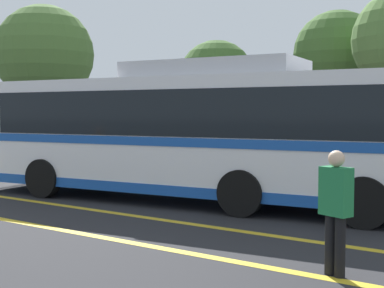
# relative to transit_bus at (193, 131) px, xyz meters

# --- Properties ---
(ground_plane) EXTENTS (220.00, 220.00, 0.00)m
(ground_plane) POSITION_rel_transit_bus_xyz_m (0.78, 0.40, -1.73)
(ground_plane) COLOR #262628
(lane_strip_0) EXTENTS (31.94, 0.20, 0.01)m
(lane_strip_0) POSITION_rel_transit_bus_xyz_m (-0.02, -2.20, -1.73)
(lane_strip_0) COLOR gold
(lane_strip_0) RESTS_ON ground_plane
(lane_strip_1) EXTENTS (31.94, 0.20, 0.01)m
(lane_strip_1) POSITION_rel_transit_bus_xyz_m (-0.02, -4.02, -1.73)
(lane_strip_1) COLOR gold
(lane_strip_1) RESTS_ON ground_plane
(curb_strip) EXTENTS (39.94, 0.36, 0.15)m
(curb_strip) POSITION_rel_transit_bus_xyz_m (-0.02, 6.24, -1.66)
(curb_strip) COLOR #99999E
(curb_strip) RESTS_ON ground_plane
(transit_bus) EXTENTS (12.44, 3.96, 3.41)m
(transit_bus) POSITION_rel_transit_bus_xyz_m (0.00, 0.00, 0.00)
(transit_bus) COLOR white
(transit_bus) RESTS_ON ground_plane
(parked_car_0) EXTENTS (3.96, 1.98, 1.55)m
(parked_car_0) POSITION_rel_transit_bus_xyz_m (-10.64, 5.40, -0.95)
(parked_car_0) COLOR navy
(parked_car_0) RESTS_ON ground_plane
(parked_car_1) EXTENTS (4.91, 2.02, 1.32)m
(parked_car_1) POSITION_rel_transit_bus_xyz_m (-3.92, 4.81, -1.05)
(parked_car_1) COLOR silver
(parked_car_1) RESTS_ON ground_plane
(parked_car_2) EXTENTS (4.15, 2.04, 1.39)m
(parked_car_2) POSITION_rel_transit_bus_xyz_m (1.43, 4.95, -1.03)
(parked_car_2) COLOR maroon
(parked_car_2) RESTS_ON ground_plane
(pedestrian_0) EXTENTS (0.47, 0.35, 1.70)m
(pedestrian_0) POSITION_rel_transit_bus_xyz_m (4.96, -3.85, -0.76)
(pedestrian_0) COLOR black
(pedestrian_0) RESTS_ON ground_plane
(tree_0) EXTENTS (5.14, 5.14, 7.80)m
(tree_0) POSITION_rel_transit_bus_xyz_m (-14.94, 8.07, 3.49)
(tree_0) COLOR #513823
(tree_0) RESTS_ON ground_plane
(tree_1) EXTENTS (3.51, 3.51, 6.30)m
(tree_1) POSITION_rel_transit_bus_xyz_m (-0.09, 10.46, 2.80)
(tree_1) COLOR #513823
(tree_1) RESTS_ON ground_plane
(tree_2) EXTENTS (3.37, 3.37, 5.34)m
(tree_2) POSITION_rel_transit_bus_xyz_m (-5.04, 9.21, 1.92)
(tree_2) COLOR #513823
(tree_2) RESTS_ON ground_plane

